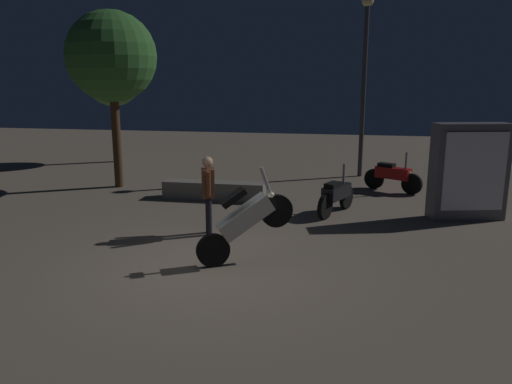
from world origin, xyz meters
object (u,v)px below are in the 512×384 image
Objects in this scene: streetlamp_near at (365,65)px; kiosk_billboard at (469,172)px; motorcycle_black_parked_right at (336,195)px; motorcycle_red_parked_left at (393,176)px; motorcycle_white_foreground at (245,220)px; person_rider_beside at (208,189)px.

kiosk_billboard is (2.20, -4.54, -2.35)m from streetlamp_near.
streetlamp_near is 5.57m from kiosk_billboard.
motorcycle_red_parked_left is at bearing -4.92° from motorcycle_black_parked_right.
person_rider_beside is at bearing 97.24° from motorcycle_white_foreground.
person_rider_beside is at bearing -114.72° from streetlamp_near.
streetlamp_near reaches higher than motorcycle_white_foreground.
motorcycle_red_parked_left is at bearing -74.91° from kiosk_billboard.
kiosk_billboard is at bearing -63.52° from motorcycle_black_parked_right.
kiosk_billboard is at bearing 11.83° from motorcycle_white_foreground.
motorcycle_white_foreground reaches higher than motorcycle_black_parked_right.
motorcycle_white_foreground is 6.68m from motorcycle_red_parked_left.
person_rider_beside is at bearing 7.94° from kiosk_billboard.
motorcycle_red_parked_left is 2.90m from kiosk_billboard.
motorcycle_white_foreground is 1.79m from person_rider_beside.
streetlamp_near is at bearing 47.75° from motorcycle_white_foreground.
kiosk_billboard is (5.26, 2.10, 0.13)m from person_rider_beside.
motorcycle_black_parked_right is at bearing -158.52° from person_rider_beside.
motorcycle_white_foreground is 1.05× the size of motorcycle_black_parked_right.
streetlamp_near is at bearing 141.79° from motorcycle_red_parked_left.
motorcycle_white_foreground is at bearing -178.17° from motorcycle_black_parked_right.
person_rider_beside reaches higher than motorcycle_black_parked_right.
motorcycle_black_parked_right is 3.19m from person_rider_beside.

